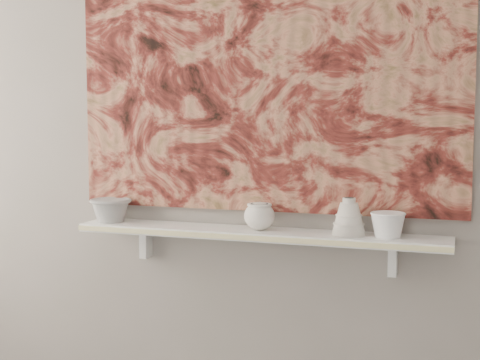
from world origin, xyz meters
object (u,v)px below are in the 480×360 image
at_px(cup_cream, 259,216).
at_px(bell_vessel, 349,216).
at_px(shelf, 257,234).
at_px(painting, 264,65).
at_px(bowl_grey, 111,210).
at_px(bowl_white, 388,225).

height_order(cup_cream, bell_vessel, bell_vessel).
height_order(shelf, painting, painting).
relative_size(bowl_grey, cup_cream, 1.46).
bearing_deg(bowl_white, painting, 170.42).
height_order(shelf, bowl_grey, bowl_grey).
relative_size(painting, bowl_grey, 9.08).
distance_m(painting, bell_vessel, 0.65).
distance_m(shelf, bowl_grey, 0.61).
bearing_deg(bowl_grey, shelf, 0.00).
relative_size(shelf, bell_vessel, 10.52).
relative_size(bowl_grey, bell_vessel, 1.24).
xyz_separation_m(cup_cream, bowl_white, (0.47, 0.00, -0.01)).
relative_size(shelf, cup_cream, 12.35).
distance_m(shelf, bowl_white, 0.48).
xyz_separation_m(painting, cup_cream, (0.01, -0.08, -0.56)).
distance_m(shelf, cup_cream, 0.07).
distance_m(bowl_grey, bell_vessel, 0.95).
distance_m(painting, bowl_grey, 0.83).
bearing_deg(painting, shelf, -90.00).
bearing_deg(bowl_grey, cup_cream, 0.00).
bearing_deg(bowl_white, bowl_grey, 180.00).
bearing_deg(shelf, painting, 90.00).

